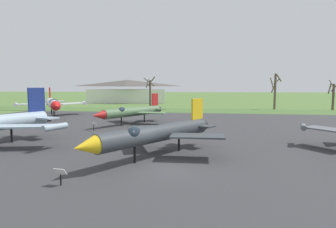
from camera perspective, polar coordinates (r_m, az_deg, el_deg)
The scene contains 13 objects.
ground_plane at distance 17.85m, azimuth -0.16°, elevation -11.31°, with size 600.00×600.00×0.00m, color #4C6B33.
asphalt_apron at distance 31.79m, azimuth 4.10°, elevation -3.82°, with size 75.35×47.98×0.05m, color #333335.
grass_verge_strip at distance 61.52m, azimuth 6.62°, elevation 0.67°, with size 135.35×12.00×0.06m, color #42622E.
jet_fighter_front_left at distance 53.34m, azimuth -22.79°, elevation 2.03°, with size 12.45×14.72×5.18m.
info_placard_front_left at distance 44.22m, azimuth -23.07°, elevation -0.86°, with size 0.52×0.35×0.99m.
jet_fighter_rear_left at distance 38.73m, azimuth -7.61°, elevation 0.48°, with size 8.81×12.26×4.26m.
info_placard_rear_left at distance 33.88m, azimuth -15.13°, elevation -2.36°, with size 0.64×0.32×0.99m.
jet_fighter_rear_right at distance 20.20m, azimuth -2.50°, elevation -3.98°, with size 8.95×11.62×4.22m.
info_placard_rear_right at distance 15.75m, azimuth -21.36°, elevation -11.57°, with size 0.67×0.36×0.98m.
bare_tree_far_left at distance 68.19m, azimuth -3.74°, elevation 4.61°, with size 2.75×2.69×7.92m.
bare_tree_left_of_center at distance 70.22m, azimuth 21.27°, elevation 4.73°, with size 2.58×2.59×8.45m.
bare_tree_center at distance 74.00m, azimuth 30.92°, elevation 3.48°, with size 2.25×2.28×6.94m.
visitor_building at distance 95.28m, azimuth -8.37°, elevation 4.61°, with size 28.19×15.46×7.78m.
Camera 1 is at (2.80, -16.86, 5.16)m, focal length 29.45 mm.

